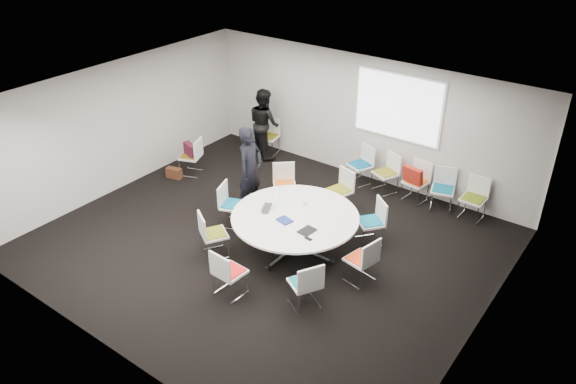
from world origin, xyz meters
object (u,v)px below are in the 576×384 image
Objects in this scene: chair_ring_d at (285,192)px; person_main at (250,170)px; chair_ring_a at (361,268)px; chair_back_d at (442,197)px; chair_back_e at (472,206)px; chair_ring_g at (230,280)px; chair_ring_h at (305,292)px; chair_ring_c at (339,198)px; chair_ring_e at (233,212)px; chair_spare_left at (192,163)px; person_back at (264,123)px; maroon_bag at (190,149)px; chair_ring_b at (370,230)px; chair_back_c at (415,189)px; chair_ring_f at (214,242)px; chair_back_a at (360,172)px; chair_back_b at (385,180)px; conference_table at (295,224)px; laptop at (269,208)px; chair_person_back at (269,143)px; cup at (305,203)px; brown_bag at (174,173)px.

person_main reaches higher than chair_ring_d.
chair_back_d is (0.14, 3.11, 0.00)m from chair_ring_a.
chair_back_d and chair_back_e have the same top height.
chair_ring_h is (1.17, 0.49, 0.00)m from chair_ring_g.
chair_ring_h is at bearing 129.36° from chair_ring_c.
chair_ring_a is 2.94m from chair_ring_e.
chair_spare_left is (-3.59, 2.73, 0.00)m from chair_ring_g.
person_back is 4.30× the size of maroon_bag.
person_main is (-2.59, -0.37, 0.63)m from chair_ring_b.
chair_ring_b is 1.96m from chair_back_c.
person_back is (-1.87, 3.84, 0.58)m from chair_ring_f.
chair_ring_b and chair_ring_c have the same top height.
chair_back_c is (1.34, 0.02, 0.00)m from chair_back_a.
conference_table is at bearing 108.77° from chair_back_b.
laptop is (-0.52, -0.10, 0.19)m from conference_table.
chair_ring_b is at bearing 75.89° from chair_ring_f.
chair_person_back is at bearing 146.64° from chair_ring_f.
chair_ring_d is at bearing 142.81° from cup.
conference_table is 1.46m from chair_ring_b.
chair_ring_f is at bearing 83.41° from chair_ring_b.
person_back is 1.95m from maroon_bag.
person_main is at bearing 20.17° from chair_back_d.
conference_table is at bearing 89.85° from chair_ring_g.
conference_table is 2.63× the size of chair_ring_h.
chair_back_b and chair_back_d have the same top height.
chair_ring_d and chair_spare_left have the same top height.
chair_ring_a and chair_back_c have the same top height.
chair_spare_left is 1.00× the size of chair_person_back.
person_main is at bearing 107.87° from chair_person_back.
laptop is at bearing 50.04° from chair_back_e.
chair_back_e is at bearing -157.90° from chair_back_a.
chair_ring_c reaches higher than conference_table.
chair_spare_left is 0.51× the size of person_back.
chair_ring_b and chair_back_b have the same top height.
person_main is at bearing 168.98° from chair_ring_e.
chair_back_e is 9.78× the size of cup.
chair_person_back is at bearing 12.74° from chair_ring_b.
chair_ring_c is 1.00× the size of chair_ring_e.
chair_ring_g reaches higher than laptop.
chair_ring_a is 0.51× the size of person_back.
chair_spare_left is (-5.94, -1.95, 0.00)m from chair_back_e.
chair_ring_c is at bearing 121.86° from chair_ring_e.
chair_person_back reaches higher than brown_bag.
person_main reaches higher than maroon_bag.
conference_table is at bearing 71.97° from chair_ring_e.
chair_ring_g is at bearing 20.42° from chair_ring_e.
brown_bag is at bearing 131.92° from chair_spare_left.
chair_ring_a and chair_person_back have the same top height.
chair_person_back is 2.11m from maroon_bag.
chair_ring_h is (0.05, -2.21, 0.00)m from chair_ring_b.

